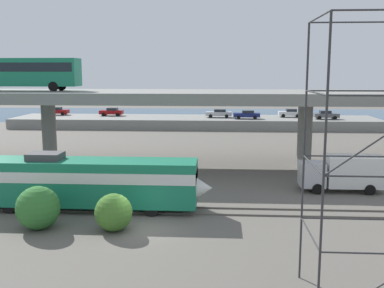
{
  "coord_description": "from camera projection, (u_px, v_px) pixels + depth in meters",
  "views": [
    {
      "loc": [
        4.93,
        -27.76,
        10.0
      ],
      "look_at": [
        1.96,
        18.16,
        2.67
      ],
      "focal_mm": 42.81,
      "sensor_mm": 36.0,
      "label": 1
    }
  ],
  "objects": [
    {
      "name": "harbor_water",
      "position": [
        200.0,
        115.0,
        106.11
      ],
      "size": [
        140.0,
        36.0,
        0.01
      ],
      "primitive_type": "cube",
      "color": "#2D5170",
      "rests_on": "ground_plane"
    },
    {
      "name": "parked_car_4",
      "position": [
        247.0,
        114.0,
        80.42
      ],
      "size": [
        4.61,
        1.92,
        1.5
      ],
      "rotation": [
        0.0,
        0.0,
        3.14
      ],
      "color": "navy",
      "rests_on": "pier_parking_lot"
    },
    {
      "name": "scaffolding_tower",
      "position": [
        365.0,
        155.0,
        19.06
      ],
      "size": [
        4.3,
        4.3,
        12.22
      ],
      "color": "#2D2D30",
      "rests_on": "ground_plane"
    },
    {
      "name": "train_locomotive",
      "position": [
        95.0,
        180.0,
        33.1
      ],
      "size": [
        17.49,
        3.04,
        4.18
      ],
      "color": "#197A56",
      "rests_on": "ground_plane"
    },
    {
      "name": "transit_bus_on_overpass",
      "position": [
        22.0,
        71.0,
        48.18
      ],
      "size": [
        12.0,
        2.68,
        3.4
      ],
      "color": "#197A56",
      "rests_on": "highway_overpass"
    },
    {
      "name": "ground_plane",
      "position": [
        143.0,
        229.0,
        29.24
      ],
      "size": [
        260.0,
        260.0,
        0.0
      ],
      "primitive_type": "plane",
      "color": "#605B54"
    },
    {
      "name": "parked_car_5",
      "position": [
        326.0,
        115.0,
        79.91
      ],
      "size": [
        4.26,
        1.84,
        1.5
      ],
      "color": "#515459",
      "rests_on": "pier_parking_lot"
    },
    {
      "name": "pier_parking_lot",
      "position": [
        194.0,
        122.0,
        83.31
      ],
      "size": [
        65.31,
        11.31,
        1.72
      ],
      "primitive_type": "cube",
      "color": "gray",
      "rests_on": "ground_plane"
    },
    {
      "name": "highway_overpass",
      "position": [
        174.0,
        98.0,
        47.82
      ],
      "size": [
        96.0,
        11.25,
        7.95
      ],
      "color": "gray",
      "rests_on": "ground_plane"
    },
    {
      "name": "rail_strip_near",
      "position": [
        151.0,
        213.0,
        32.41
      ],
      "size": [
        110.0,
        0.12,
        0.12
      ],
      "primitive_type": "cube",
      "color": "#59544C",
      "rests_on": "ground_plane"
    },
    {
      "name": "service_truck_east",
      "position": [
        344.0,
        172.0,
        38.31
      ],
      "size": [
        6.8,
        2.46,
        3.04
      ],
      "rotation": [
        0.0,
        0.0,
        3.14
      ],
      "color": "#B7B7BC",
      "rests_on": "ground_plane"
    },
    {
      "name": "shrub_left",
      "position": [
        38.0,
        208.0,
        29.15
      ],
      "size": [
        2.79,
        2.79,
        2.79
      ],
      "primitive_type": "sphere",
      "color": "#2F6F2E",
      "rests_on": "ground_plane"
    },
    {
      "name": "parked_car_2",
      "position": [
        57.0,
        111.0,
        87.49
      ],
      "size": [
        4.19,
        1.91,
        1.5
      ],
      "color": "maroon",
      "rests_on": "pier_parking_lot"
    },
    {
      "name": "rail_strip_far",
      "position": [
        154.0,
        207.0,
        33.94
      ],
      "size": [
        110.0,
        0.12,
        0.12
      ],
      "primitive_type": "cube",
      "color": "#59544C",
      "rests_on": "ground_plane"
    },
    {
      "name": "shrub_right",
      "position": [
        114.0,
        212.0,
        28.85
      ],
      "size": [
        2.39,
        2.39,
        2.39
      ],
      "primitive_type": "sphere",
      "color": "#417429",
      "rests_on": "ground_plane"
    },
    {
      "name": "parked_car_3",
      "position": [
        112.0,
        112.0,
        85.9
      ],
      "size": [
        4.31,
        1.9,
        1.5
      ],
      "rotation": [
        0.0,
        0.0,
        3.14
      ],
      "color": "maroon",
      "rests_on": "pier_parking_lot"
    },
    {
      "name": "parked_car_0",
      "position": [
        219.0,
        113.0,
        82.83
      ],
      "size": [
        4.65,
        1.92,
        1.5
      ],
      "rotation": [
        0.0,
        0.0,
        3.14
      ],
      "color": "#B7B7BC",
      "rests_on": "pier_parking_lot"
    },
    {
      "name": "parked_car_1",
      "position": [
        290.0,
        113.0,
        83.48
      ],
      "size": [
        4.16,
        1.86,
        1.5
      ],
      "rotation": [
        0.0,
        0.0,
        3.14
      ],
      "color": "silver",
      "rests_on": "pier_parking_lot"
    }
  ]
}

